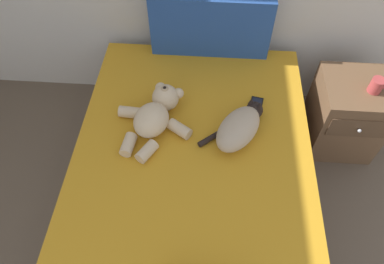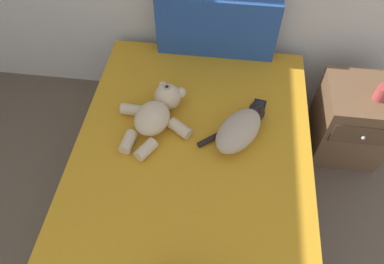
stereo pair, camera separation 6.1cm
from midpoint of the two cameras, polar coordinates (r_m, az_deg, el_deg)
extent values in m
cube|color=brown|center=(2.22, -0.87, -10.50)|extent=(1.36, 2.00, 0.31)
cube|color=white|center=(1.99, -0.96, -7.20)|extent=(1.32, 1.94, 0.20)
cube|color=orange|center=(1.93, -0.85, -4.00)|extent=(1.30, 1.80, 0.02)
cube|color=#264C99|center=(2.36, 2.24, 16.71)|extent=(0.77, 0.11, 0.42)
ellipsoid|color=tan|center=(1.94, 6.56, 0.49)|extent=(0.34, 0.39, 0.15)
sphere|color=black|center=(2.07, 9.18, 3.49)|extent=(0.10, 0.10, 0.10)
cone|color=black|center=(2.04, 8.71, 4.88)|extent=(0.04, 0.04, 0.04)
cone|color=black|center=(2.02, 10.06, 4.20)|extent=(0.04, 0.04, 0.04)
cylinder|color=black|center=(1.97, 2.12, -1.03)|extent=(0.14, 0.13, 0.03)
ellipsoid|color=black|center=(2.03, 8.69, 0.82)|extent=(0.10, 0.11, 0.04)
ellipsoid|color=beige|center=(1.98, -7.46, 1.92)|extent=(0.25, 0.28, 0.16)
sphere|color=beige|center=(2.08, -5.14, 5.52)|extent=(0.16, 0.16, 0.16)
sphere|color=tan|center=(2.04, -5.25, 6.53)|extent=(0.06, 0.06, 0.06)
sphere|color=black|center=(2.02, -5.31, 7.05)|extent=(0.02, 0.02, 0.02)
sphere|color=beige|center=(2.13, -5.93, 7.11)|extent=(0.06, 0.06, 0.06)
sphere|color=beige|center=(2.09, -3.04, 6.23)|extent=(0.06, 0.06, 0.06)
cylinder|color=beige|center=(2.09, -10.65, 3.11)|extent=(0.14, 0.08, 0.07)
cylinder|color=beige|center=(1.96, -11.11, -2.02)|extent=(0.08, 0.13, 0.07)
cylinder|color=beige|center=(1.98, -2.91, 0.47)|extent=(0.15, 0.13, 0.07)
cylinder|color=beige|center=(1.91, -8.20, -3.13)|extent=(0.12, 0.14, 0.07)
cube|color=black|center=(2.16, 9.47, 4.09)|extent=(0.10, 0.16, 0.01)
cube|color=black|center=(2.15, 9.49, 4.18)|extent=(0.08, 0.14, 0.00)
cube|color=brown|center=(2.63, 22.88, 2.59)|extent=(0.44, 0.43, 0.56)
cube|color=brown|center=(2.41, 24.66, 0.47)|extent=(0.37, 0.01, 0.16)
sphere|color=#B2B2B7|center=(2.40, 24.73, 0.17)|extent=(0.02, 0.02, 0.02)
cylinder|color=#B23F3F|center=(2.40, 26.94, 6.69)|extent=(0.08, 0.08, 0.09)
camera|label=1|loc=(0.03, -90.91, -1.20)|focal=33.10mm
camera|label=2|loc=(0.03, 89.09, 1.20)|focal=33.10mm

